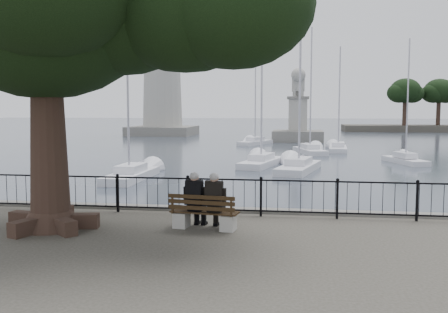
% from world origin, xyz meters
% --- Properties ---
extents(harbor, '(260.00, 260.00, 1.20)m').
position_xyz_m(harbor, '(0.00, 3.00, -0.50)').
color(harbor, '#635F57').
rests_on(harbor, ground).
extents(railing, '(22.06, 0.06, 1.00)m').
position_xyz_m(railing, '(0.00, 2.50, 0.56)').
color(railing, black).
rests_on(railing, ground).
extents(bench, '(1.69, 0.72, 0.87)m').
position_xyz_m(bench, '(-0.24, 0.86, 0.30)').
color(bench, gray).
rests_on(bench, ground).
extents(person_left, '(0.44, 0.72, 1.37)m').
position_xyz_m(person_left, '(-0.46, 0.99, 0.63)').
color(person_left, black).
rests_on(person_left, ground).
extents(person_right, '(0.44, 0.72, 1.37)m').
position_xyz_m(person_right, '(0.03, 0.92, 0.63)').
color(person_right, black).
rests_on(person_right, ground).
extents(lighthouse, '(9.31, 9.31, 28.71)m').
position_xyz_m(lighthouse, '(-18.00, 62.00, 11.02)').
color(lighthouse, '#635F57').
rests_on(lighthouse, ground).
extents(lion_monument, '(5.95, 5.95, 8.79)m').
position_xyz_m(lion_monument, '(2.00, 49.93, 1.20)').
color(lion_monument, '#635F57').
rests_on(lion_monument, ground).
extents(sailboat_a, '(1.65, 5.71, 10.77)m').
position_xyz_m(sailboat_a, '(-7.10, 15.55, -0.69)').
color(sailboat_a, silver).
rests_on(sailboat_a, ground).
extents(sailboat_b, '(2.95, 6.17, 13.45)m').
position_xyz_m(sailboat_b, '(-0.45, 23.21, -0.63)').
color(sailboat_b, silver).
rests_on(sailboat_b, ground).
extents(sailboat_c, '(3.01, 6.41, 12.98)m').
position_xyz_m(sailboat_c, '(2.07, 20.49, -0.65)').
color(sailboat_c, silver).
rests_on(sailboat_c, ground).
extents(sailboat_d, '(2.60, 4.91, 8.92)m').
position_xyz_m(sailboat_d, '(9.60, 26.31, -0.71)').
color(sailboat_d, silver).
rests_on(sailboat_d, ground).
extents(sailboat_f, '(3.01, 5.87, 11.06)m').
position_xyz_m(sailboat_f, '(3.06, 33.54, -0.68)').
color(sailboat_f, silver).
rests_on(sailboat_f, ground).
extents(sailboat_g, '(1.91, 5.63, 9.71)m').
position_xyz_m(sailboat_g, '(5.70, 36.34, -0.71)').
color(sailboat_g, silver).
rests_on(sailboat_g, ground).
extents(sailboat_h, '(3.66, 5.63, 14.00)m').
position_xyz_m(sailboat_h, '(-2.58, 43.77, -0.60)').
color(sailboat_h, silver).
rests_on(sailboat_h, ground).
extents(far_shore, '(30.00, 8.60, 9.18)m').
position_xyz_m(far_shore, '(25.54, 79.46, 3.00)').
color(far_shore, '#37342C').
rests_on(far_shore, ground).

